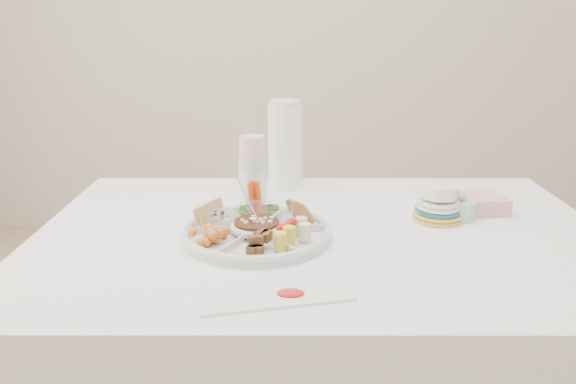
{
  "coord_description": "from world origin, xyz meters",
  "views": [
    {
      "loc": [
        -0.09,
        -1.39,
        1.31
      ],
      "look_at": [
        -0.09,
        0.05,
        0.85
      ],
      "focal_mm": 35.0,
      "sensor_mm": 36.0,
      "label": 1
    }
  ],
  "objects_px": {
    "dining_table": "(319,354)",
    "party_tray": "(257,230)",
    "thermos": "(285,144)",
    "plate_stack": "(438,205)"
  },
  "relations": [
    {
      "from": "plate_stack",
      "to": "party_tray",
      "type": "bearing_deg",
      "value": -164.95
    },
    {
      "from": "dining_table",
      "to": "thermos",
      "type": "xyz_separation_m",
      "value": [
        -0.1,
        0.4,
        0.53
      ]
    },
    {
      "from": "thermos",
      "to": "party_tray",
      "type": "bearing_deg",
      "value": -98.9
    },
    {
      "from": "dining_table",
      "to": "plate_stack",
      "type": "relative_size",
      "value": 11.01
    },
    {
      "from": "party_tray",
      "to": "plate_stack",
      "type": "height_order",
      "value": "plate_stack"
    },
    {
      "from": "thermos",
      "to": "plate_stack",
      "type": "relative_size",
      "value": 2.14
    },
    {
      "from": "party_tray",
      "to": "thermos",
      "type": "bearing_deg",
      "value": 81.1
    },
    {
      "from": "party_tray",
      "to": "thermos",
      "type": "relative_size",
      "value": 1.29
    },
    {
      "from": "thermos",
      "to": "plate_stack",
      "type": "xyz_separation_m",
      "value": [
        0.43,
        -0.31,
        -0.1
      ]
    },
    {
      "from": "dining_table",
      "to": "party_tray",
      "type": "xyz_separation_m",
      "value": [
        -0.17,
        -0.05,
        0.4
      ]
    }
  ]
}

